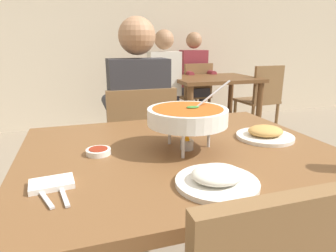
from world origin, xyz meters
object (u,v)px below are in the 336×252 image
Objects in this scene: chair_diner_main at (140,147)px; diner_main at (138,110)px; patron_bg_middle at (163,80)px; sauce_dish at (98,151)px; patron_bg_left at (194,74)px; dining_table_main at (179,175)px; curry_bowl at (188,117)px; appetizer_plate at (265,134)px; chair_bg_right at (262,96)px; dining_table_far at (213,88)px; rice_plate at (218,178)px; chair_bg_middle at (163,99)px; chair_bg_left at (194,91)px.

chair_diner_main is 0.69× the size of diner_main.
sauce_dish is at bearing -112.29° from patron_bg_middle.
chair_diner_main is 2.39m from patron_bg_left.
chair_diner_main reaches higher than dining_table_main.
diner_main is at bearing 68.17° from sauce_dish.
curry_bowl is at bearing -30.61° from dining_table_main.
curry_bowl reaches higher than sauce_dish.
patron_bg_middle reaches higher than appetizer_plate.
chair_bg_right reaches higher than sauce_dish.
dining_table_far is 0.76× the size of patron_bg_left.
chair_diner_main is 10.00× the size of sauce_dish.
patron_bg_left reaches higher than rice_plate.
dining_table_main is 0.41m from appetizer_plate.
rice_plate is 2.67× the size of sauce_dish.
sauce_dish is at bearing 131.53° from rice_plate.
patron_bg_left is (1.22, 2.01, 0.00)m from diner_main.
dining_table_far is at bearing 48.97° from diner_main.
rice_plate is 0.18× the size of patron_bg_middle.
chair_diner_main is 3.75× the size of appetizer_plate.
chair_bg_right is at bearing 54.92° from appetizer_plate.
curry_bowl is 0.37× the size of chair_bg_middle.
curry_bowl is 0.35m from sauce_dish.
chair_bg_left is (1.22, 1.96, -0.24)m from diner_main.
sauce_dish is (-0.30, -0.73, 0.27)m from chair_diner_main.
patron_bg_middle reaches higher than curry_bowl.
chair_bg_left is 1.00× the size of chair_bg_right.
dining_table_far is (1.23, 2.53, -0.16)m from rice_plate.
dining_table_main is at bearing -90.00° from chair_diner_main.
patron_bg_middle is at bearing 75.52° from curry_bowl.
dining_table_main is 1.31× the size of chair_bg_middle.
chair_bg_middle is at bearing 169.10° from dining_table_far.
chair_diner_main is at bearing -121.34° from chair_bg_left.
dining_table_main is at bearing -178.66° from appetizer_plate.
dining_table_main is 0.80m from diner_main.
rice_plate is (0.00, -1.11, 0.04)m from diner_main.
appetizer_plate is at bearing -62.50° from chair_diner_main.
chair_bg_middle is (0.61, 2.35, -0.38)m from curry_bowl.
patron_bg_left is (1.22, 2.80, 0.09)m from dining_table_main.
patron_bg_middle reaches higher than chair_bg_left.
dining_table_far is (1.24, 1.46, 0.12)m from chair_diner_main.
curry_bowl is 2.45m from chair_bg_middle.
chair_bg_right is (1.88, 2.12, -0.14)m from dining_table_main.
dining_table_far is 0.64m from patron_bg_middle.
diner_main is at bearing 90.00° from chair_diner_main.
patron_bg_left is (1.53, 2.77, -0.03)m from sauce_dish.
patron_bg_left is (1.20, 2.81, -0.15)m from curry_bowl.
diner_main is (0.00, 0.79, 0.09)m from dining_table_main.
chair_bg_left is (1.52, 2.72, -0.27)m from sauce_dish.
dining_table_far is at bearing -87.73° from chair_bg_left.
appetizer_plate is at bearing -106.71° from chair_bg_left.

